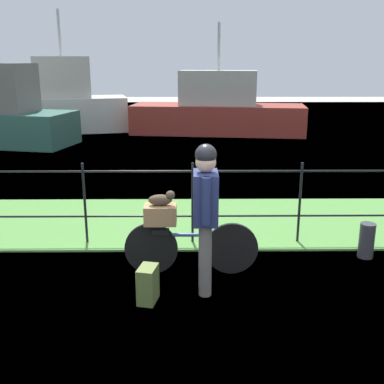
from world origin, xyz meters
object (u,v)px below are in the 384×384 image
object	(u,v)px
moored_boat_near	(5,116)
moored_boat_mid	(218,111)
terrier_dog	(162,199)
backpack_on_paving	(148,284)
moored_boat_far	(64,105)
cyclist_person	(205,206)
mooring_bollard	(367,240)
bicycle_main	(190,247)
wooden_crate	(160,214)

from	to	relation	value
moored_boat_near	moored_boat_mid	world-z (taller)	moored_boat_near
terrier_dog	moored_boat_near	size ratio (longest dim) A/B	0.07
backpack_on_paving	moored_boat_far	bearing A→B (deg)	-150.11
cyclist_person	mooring_bollard	world-z (taller)	cyclist_person
moored_boat_mid	moored_boat_far	size ratio (longest dim) A/B	1.33
cyclist_person	bicycle_main	bearing A→B (deg)	110.16
mooring_bollard	wooden_crate	bearing A→B (deg)	-170.40
bicycle_main	terrier_dog	size ratio (longest dim) A/B	5.13
wooden_crate	bicycle_main	bearing A→B (deg)	-0.31
bicycle_main	terrier_dog	distance (m)	0.69
cyclist_person	moored_boat_mid	bearing A→B (deg)	85.66
bicycle_main	moored_boat_far	xyz separation A→B (m)	(-4.53, 12.01, 0.63)
terrier_dog	mooring_bollard	world-z (taller)	terrier_dog
terrier_dog	cyclist_person	bearing A→B (deg)	-42.74
backpack_on_paving	cyclist_person	bearing A→B (deg)	123.04
terrier_dog	moored_boat_mid	size ratio (longest dim) A/B	0.05
cyclist_person	moored_boat_far	xyz separation A→B (m)	(-4.70, 12.46, -0.03)
cyclist_person	moored_boat_mid	size ratio (longest dim) A/B	0.27
wooden_crate	terrier_dog	distance (m)	0.19
cyclist_person	wooden_crate	bearing A→B (deg)	138.66
terrier_dog	moored_boat_near	world-z (taller)	moored_boat_near
wooden_crate	cyclist_person	bearing A→B (deg)	-41.34
mooring_bollard	moored_boat_far	distance (m)	13.46
wooden_crate	mooring_bollard	world-z (taller)	wooden_crate
bicycle_main	backpack_on_paving	size ratio (longest dim) A/B	4.05
mooring_bollard	moored_boat_far	bearing A→B (deg)	120.73
bicycle_main	mooring_bollard	bearing A→B (deg)	11.05
wooden_crate	cyclist_person	world-z (taller)	cyclist_person
moored_boat_near	moored_boat_far	xyz separation A→B (m)	(1.13, 2.82, 0.09)
terrier_dog	backpack_on_paving	size ratio (longest dim) A/B	0.79
cyclist_person	moored_boat_mid	world-z (taller)	moored_boat_mid
mooring_bollard	moored_boat_mid	size ratio (longest dim) A/B	0.07
backpack_on_paving	moored_boat_far	xyz separation A→B (m)	(-4.08, 12.69, 0.77)
cyclist_person	moored_boat_near	bearing A→B (deg)	121.18
wooden_crate	backpack_on_paving	distance (m)	0.90
backpack_on_paving	moored_boat_far	distance (m)	13.36
wooden_crate	cyclist_person	xyz separation A→B (m)	(0.51, -0.45, 0.24)
bicycle_main	wooden_crate	bearing A→B (deg)	179.69
bicycle_main	cyclist_person	xyz separation A→B (m)	(0.17, -0.45, 0.66)
terrier_dog	backpack_on_paving	distance (m)	1.03
mooring_bollard	moored_boat_near	xyz separation A→B (m)	(-8.00, 8.73, 0.65)
bicycle_main	cyclist_person	size ratio (longest dim) A/B	0.96
terrier_dog	moored_boat_near	bearing A→B (deg)	120.18
terrier_dog	cyclist_person	world-z (taller)	cyclist_person
mooring_bollard	bicycle_main	bearing A→B (deg)	-168.95
moored_boat_far	backpack_on_paving	bearing A→B (deg)	-72.20
mooring_bollard	moored_boat_near	distance (m)	11.86
terrier_dog	wooden_crate	bearing A→B (deg)	179.69
mooring_bollard	backpack_on_paving	bearing A→B (deg)	-157.69
backpack_on_paving	bicycle_main	bearing A→B (deg)	158.57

